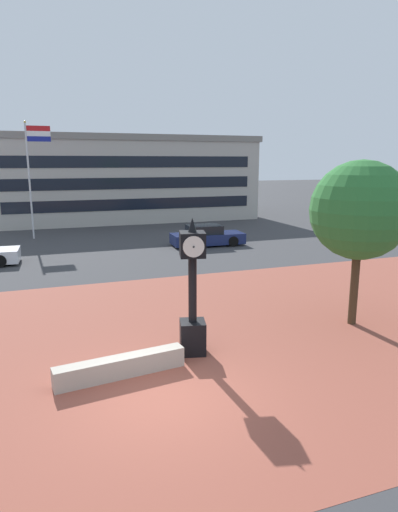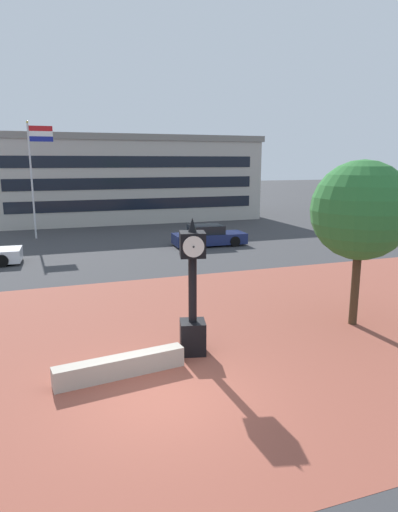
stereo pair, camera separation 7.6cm
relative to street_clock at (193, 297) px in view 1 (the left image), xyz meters
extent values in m
plane|color=#38383A|center=(-1.34, -1.91, -1.59)|extent=(200.00, 200.00, 0.00)
cube|color=brown|center=(-1.34, 1.03, -1.59)|extent=(44.00, 13.87, 0.01)
cube|color=#ADA393|center=(-2.07, -0.70, -1.34)|extent=(3.22, 0.81, 0.50)
cube|color=black|center=(0.00, 0.00, -1.14)|extent=(0.81, 0.81, 0.90)
cylinder|color=black|center=(0.00, 0.00, 0.20)|extent=(0.22, 0.22, 1.78)
cube|color=black|center=(0.00, 0.00, 1.42)|extent=(0.78, 0.78, 0.65)
cylinder|color=silver|center=(0.08, 0.33, 1.42)|extent=(0.53, 0.16, 0.54)
sphere|color=black|center=(0.08, 0.35, 1.42)|extent=(0.05, 0.05, 0.05)
cylinder|color=silver|center=(-0.08, -0.33, 1.42)|extent=(0.53, 0.16, 0.54)
sphere|color=black|center=(-0.08, -0.35, 1.42)|extent=(0.05, 0.05, 0.05)
cone|color=black|center=(0.00, 0.00, 1.93)|extent=(0.23, 0.23, 0.37)
cylinder|color=#42301E|center=(5.55, 0.41, -0.34)|extent=(0.26, 0.26, 2.51)
sphere|color=#2D7033|center=(5.55, 0.41, 2.06)|extent=(3.05, 3.05, 3.05)
sphere|color=#2D7033|center=(6.31, 0.86, 1.76)|extent=(1.98, 1.98, 1.98)
cube|color=navy|center=(5.91, 14.58, -1.15)|extent=(4.51, 1.93, 0.64)
cube|color=black|center=(5.69, 14.59, -0.59)|extent=(2.10, 1.59, 0.56)
cylinder|color=black|center=(7.32, 15.34, -1.27)|extent=(0.65, 0.25, 0.64)
cylinder|color=black|center=(7.25, 13.71, -1.27)|extent=(0.65, 0.25, 0.64)
cylinder|color=black|center=(4.56, 15.45, -1.27)|extent=(0.65, 0.25, 0.64)
cylinder|color=black|center=(4.50, 13.82, -1.27)|extent=(0.65, 0.25, 0.64)
cylinder|color=black|center=(-5.69, 14.16, -1.27)|extent=(0.65, 0.25, 0.64)
cylinder|color=black|center=(-5.76, 12.54, -1.27)|extent=(0.65, 0.25, 0.64)
cylinder|color=silver|center=(-4.29, 20.80, 2.17)|extent=(0.12, 0.12, 7.52)
sphere|color=gold|center=(-4.29, 20.80, 5.98)|extent=(0.14, 0.14, 0.14)
cube|color=red|center=(-3.50, 20.80, 5.61)|extent=(1.46, 0.02, 0.33)
cube|color=white|center=(-3.50, 20.80, 5.28)|extent=(1.46, 0.02, 0.33)
cube|color=navy|center=(-3.50, 20.80, 4.94)|extent=(1.46, 0.02, 0.33)
cube|color=#B2ADA3|center=(3.52, 30.32, 1.79)|extent=(22.32, 10.51, 6.76)
cube|color=gray|center=(3.52, 30.32, 5.42)|extent=(22.76, 10.72, 0.50)
cube|color=black|center=(3.52, 25.04, 0.10)|extent=(20.09, 0.04, 0.90)
cube|color=black|center=(3.52, 25.04, 1.79)|extent=(20.09, 0.04, 0.90)
cube|color=black|center=(3.52, 25.04, 3.48)|extent=(20.09, 0.04, 0.90)
camera|label=1|loc=(-3.59, -10.64, 3.52)|focal=31.00mm
camera|label=2|loc=(-3.51, -10.66, 3.52)|focal=31.00mm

